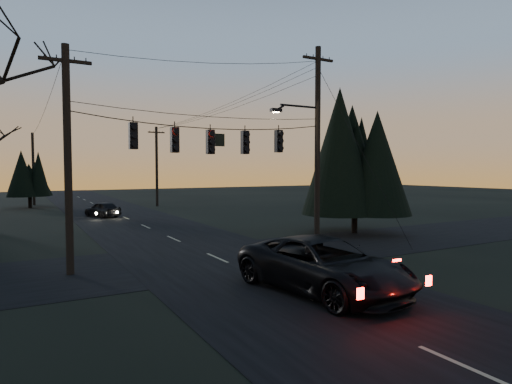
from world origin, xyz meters
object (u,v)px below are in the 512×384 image
utility_pole_right (317,247)px  suv_near (323,266)px  evergreen_right (355,159)px  utility_pole_far_l (34,205)px  sedan_oncoming_a (103,209)px  utility_pole_far_r (157,206)px  utility_pole_left (70,275)px

utility_pole_right → suv_near: utility_pole_right is taller
evergreen_right → suv_near: 13.84m
utility_pole_far_l → suv_near: utility_pole_far_l is taller
utility_pole_far_l → sedan_oncoming_a: bearing=-74.4°
utility_pole_far_r → utility_pole_far_l: 14.01m
evergreen_right → utility_pole_far_l: bearing=116.3°
utility_pole_left → sedan_oncoming_a: size_ratio=2.27×
utility_pole_far_r → evergreen_right: evergreen_right is taller
suv_near → utility_pole_far_r: bearing=75.1°
utility_pole_left → utility_pole_far_r: bearing=67.7°
suv_near → utility_pole_right: bearing=46.8°
utility_pole_left → utility_pole_far_r: (11.50, 28.00, 0.00)m
utility_pole_right → utility_pole_far_l: bearing=107.7°
utility_pole_left → evergreen_right: size_ratio=1.07×
utility_pole_far_r → sedan_oncoming_a: 10.77m
utility_pole_far_r → sedan_oncoming_a: size_ratio=2.27×
utility_pole_left → sedan_oncoming_a: (4.51, 19.82, 0.64)m
utility_pole_left → utility_pole_far_l: bearing=90.0°
suv_near → sedan_oncoming_a: 26.39m
utility_pole_far_l → sedan_oncoming_a: size_ratio=2.13×
utility_pole_right → utility_pole_far_r: size_ratio=1.18×
utility_pole_far_r → evergreen_right: 26.18m
sedan_oncoming_a → utility_pole_far_l: bearing=-95.1°
sedan_oncoming_a → utility_pole_far_r: bearing=-151.2°
utility_pole_far_r → evergreen_right: (4.98, -25.29, 4.58)m
utility_pole_left → sedan_oncoming_a: utility_pole_left is taller
utility_pole_left → utility_pole_far_l: 36.00m
utility_pole_right → utility_pole_left: utility_pole_right is taller
utility_pole_right → utility_pole_far_l: utility_pole_right is taller
utility_pole_far_l → evergreen_right: (16.48, -33.29, 4.58)m
utility_pole_right → sedan_oncoming_a: bearing=109.4°
utility_pole_far_l → utility_pole_left: bearing=-90.0°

